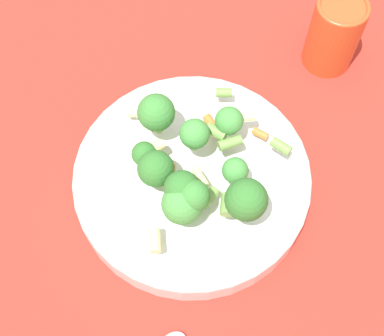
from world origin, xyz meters
The scene contains 4 objects.
ground_plane centered at (0.00, 0.00, 0.00)m, with size 3.00×3.00×0.00m, color #B72D23.
bowl centered at (0.00, 0.00, 0.02)m, with size 0.29×0.29×0.04m.
pasta_salad centered at (-0.01, -0.01, 0.08)m, with size 0.23×0.21×0.08m.
cup centered at (0.27, -0.08, 0.06)m, with size 0.07×0.07×0.11m.
Camera 1 is at (-0.25, -0.13, 0.62)m, focal length 50.00 mm.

